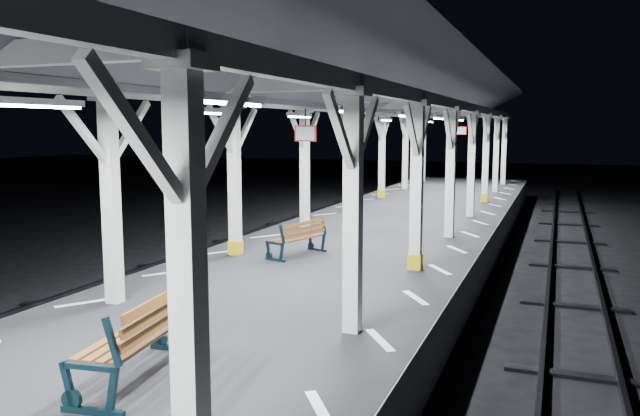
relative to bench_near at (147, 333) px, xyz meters
The scene contains 9 objects.
ground 4.66m from the bench_near, 95.06° to the left, with size 120.00×120.00×0.00m, color black.
platform 4.52m from the bench_near, 95.06° to the left, with size 6.00×50.00×1.00m, color black.
hazard_stripes_left 5.25m from the bench_near, 122.93° to the left, with size 1.00×48.00×0.01m, color silver.
hazard_stripes_right 4.87m from the bench_near, 64.81° to the left, with size 1.00×48.00×0.01m, color silver.
track_left 7.10m from the bench_near, 140.88° to the left, with size 2.20×60.00×0.16m.
track_right 6.53m from the bench_near, 43.54° to the left, with size 2.20×60.00×0.16m.
canopy 5.32m from the bench_near, 95.08° to the left, with size 5.40×49.00×4.65m.
bench_near is the anchor object (origin of this frame).
bench_mid 6.88m from the bench_near, 98.61° to the left, with size 0.94×1.56×0.80m.
Camera 1 is at (4.56, -9.90, 3.79)m, focal length 35.00 mm.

